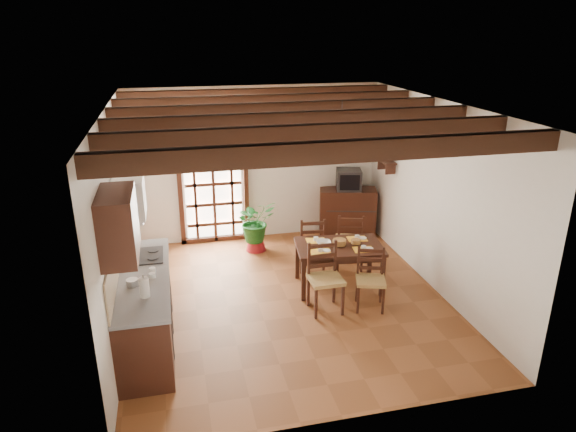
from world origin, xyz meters
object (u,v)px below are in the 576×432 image
object	(u,v)px
dining_table	(339,251)
chair_near_left	(325,290)
crt_tv	(349,180)
chair_near_right	(370,290)
chair_far_right	(349,250)
pendant_lamp	(340,152)
potted_plant	(255,220)
chair_far_left	(311,253)
sideboard	(347,212)
kitchen_counter	(145,307)

from	to	relation	value
dining_table	chair_near_left	size ratio (longest dim) A/B	1.40
crt_tv	chair_near_right	bearing A→B (deg)	-89.04
chair_near_left	chair_far_right	size ratio (longest dim) A/B	1.01
pendant_lamp	dining_table	bearing A→B (deg)	-90.00
dining_table	potted_plant	world-z (taller)	potted_plant
chair_far_left	sideboard	xyz separation A→B (m)	(1.08, 1.33, 0.15)
chair_near_right	chair_far_left	bearing A→B (deg)	126.67
chair_near_left	chair_far_right	distance (m)	1.45
crt_tv	dining_table	bearing A→B (deg)	-99.20
chair_far_right	potted_plant	size ratio (longest dim) A/B	0.49
chair_far_right	crt_tv	bearing A→B (deg)	-91.60
chair_near_right	chair_far_left	size ratio (longest dim) A/B	0.94
kitchen_counter	sideboard	size ratio (longest dim) A/B	2.15
kitchen_counter	chair_near_left	size ratio (longest dim) A/B	2.32
chair_near_right	potted_plant	world-z (taller)	potted_plant
dining_table	sideboard	size ratio (longest dim) A/B	1.30
chair_near_left	chair_near_right	bearing A→B (deg)	-8.41
chair_near_right	pendant_lamp	size ratio (longest dim) A/B	1.03
potted_plant	chair_far_left	bearing A→B (deg)	-51.54
chair_far_left	chair_far_right	size ratio (longest dim) A/B	0.96
dining_table	kitchen_counter	bearing A→B (deg)	-156.86
dining_table	pendant_lamp	bearing A→B (deg)	96.92
chair_near_right	chair_far_left	world-z (taller)	chair_far_left
chair_far_left	chair_near_left	bearing A→B (deg)	90.21
chair_near_right	pendant_lamp	distance (m)	1.98
crt_tv	potted_plant	xyz separation A→B (m)	(-1.83, -0.38, -0.51)
kitchen_counter	chair_far_left	world-z (taller)	kitchen_counter
potted_plant	sideboard	bearing A→B (deg)	11.81
chair_near_left	chair_far_left	size ratio (longest dim) A/B	1.05
chair_far_left	sideboard	distance (m)	1.72
chair_far_right	chair_far_left	bearing A→B (deg)	9.36
dining_table	potted_plant	xyz separation A→B (m)	(-0.99, 1.63, -0.03)
chair_far_left	pendant_lamp	world-z (taller)	pendant_lamp
potted_plant	pendant_lamp	xyz separation A→B (m)	(0.99, -1.53, 1.51)
chair_near_right	pendant_lamp	bearing A→B (deg)	124.43
dining_table	pendant_lamp	xyz separation A→B (m)	(-0.00, 0.10, 1.48)
kitchen_counter	dining_table	distance (m)	2.91
kitchen_counter	chair_far_left	bearing A→B (deg)	30.33
chair_far_left	crt_tv	world-z (taller)	crt_tv
chair_far_left	sideboard	bearing A→B (deg)	-121.93
kitchen_counter	dining_table	bearing A→B (deg)	16.22
kitchen_counter	crt_tv	size ratio (longest dim) A/B	4.25
dining_table	chair_far_left	xyz separation A→B (m)	(-0.24, 0.68, -0.31)
kitchen_counter	pendant_lamp	size ratio (longest dim) A/B	2.66
dining_table	sideboard	distance (m)	2.19
kitchen_counter	pendant_lamp	xyz separation A→B (m)	(2.80, 0.91, 1.60)
chair_near_left	chair_far_right	world-z (taller)	chair_near_left
kitchen_counter	chair_near_right	distance (m)	3.04
kitchen_counter	chair_far_right	world-z (taller)	kitchen_counter
sideboard	crt_tv	world-z (taller)	crt_tv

